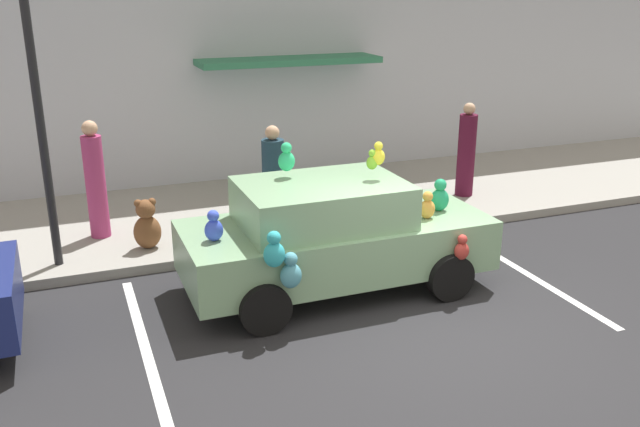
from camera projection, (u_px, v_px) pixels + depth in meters
name	position (u px, v px, depth m)	size (l,w,h in m)	color
ground_plane	(437.00, 331.00, 8.26)	(60.00, 60.00, 0.00)	#262628
sidewalk	(299.00, 206.00, 12.64)	(24.00, 4.00, 0.15)	gray
storefront_building	(261.00, 25.00, 13.53)	(24.00, 1.25, 6.40)	#B2B7C1
parking_stripe_front	(528.00, 274.00, 9.86)	(0.12, 3.60, 0.01)	silver
parking_stripe_rear	(144.00, 343.00, 7.99)	(0.12, 3.60, 0.01)	silver
plush_covered_car	(332.00, 234.00, 9.14)	(4.12, 2.03, 2.05)	#7DA57C
teddy_bear_on_sidewalk	(147.00, 225.00, 10.31)	(0.42, 0.35, 0.79)	brown
street_lamp_post	(35.00, 86.00, 9.02)	(0.28, 0.28, 4.22)	black
pedestrian_near_shopfront	(466.00, 153.00, 12.78)	(0.33, 0.33, 1.76)	#4C1128
pedestrian_walking_past	(96.00, 182.00, 10.65)	(0.31, 0.31, 1.87)	#A43467
pedestrian_by_lamp	(273.00, 180.00, 11.18)	(0.37, 0.37, 1.69)	#1C3545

